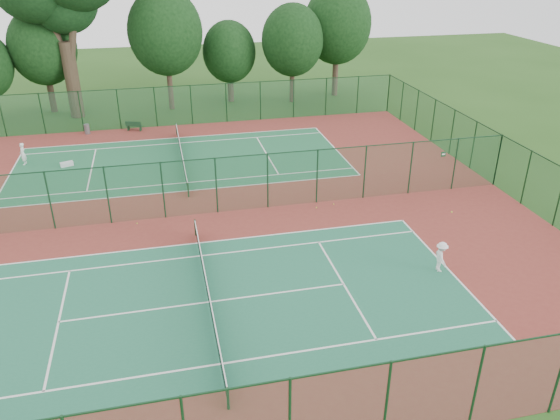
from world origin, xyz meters
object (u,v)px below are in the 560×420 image
object	(u,v)px
player_near	(441,257)
trash_bin	(87,129)
bench	(134,126)
kit_bag	(67,164)
player_far	(23,154)

from	to	relation	value
player_near	trash_bin	world-z (taller)	player_near
bench	kit_bag	distance (m)	8.73
player_far	bench	xyz separation A→B (m)	(7.70, 6.30, -0.38)
player_far	kit_bag	bearing A→B (deg)	75.05
kit_bag	player_far	bearing A→B (deg)	139.85
trash_bin	bench	size ratio (longest dim) A/B	0.58
bench	kit_bag	world-z (taller)	bench
trash_bin	bench	world-z (taller)	bench
player_far	bench	size ratio (longest dim) A/B	1.13
bench	kit_bag	size ratio (longest dim) A/B	1.61
bench	trash_bin	bearing A→B (deg)	-160.20
player_near	player_far	size ratio (longest dim) A/B	0.97
player_far	kit_bag	xyz separation A→B (m)	(3.04, -1.07, -0.65)
player_near	kit_bag	bearing A→B (deg)	52.89
bench	kit_bag	bearing A→B (deg)	-101.69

